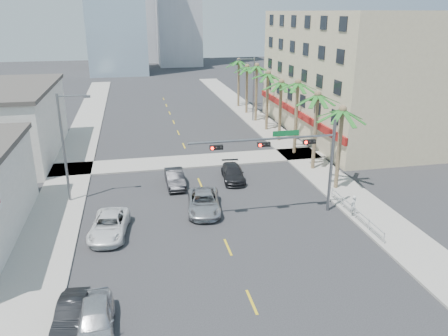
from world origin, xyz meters
The scene contains 25 objects.
ground centered at (0.00, 0.00, 0.00)m, with size 260.00×260.00×0.00m, color #262628.
sidewalk_right centered at (12.00, 20.00, 0.07)m, with size 4.00×120.00×0.15m, color gray.
sidewalk_left centered at (-12.00, 20.00, 0.07)m, with size 4.00×120.00×0.15m, color gray.
sidewalk_cross centered at (0.00, 22.00, 0.07)m, with size 80.00×4.00×0.15m, color gray.
building_right centered at (21.99, 30.00, 7.50)m, with size 15.25×28.00×15.00m.
building_left_far centered at (-19.50, 28.00, 3.60)m, with size 11.00×18.00×7.20m, color beige.
traffic_signal_mast centered at (5.78, 7.95, 5.06)m, with size 11.12×0.54×7.20m.
palm_tree_0 centered at (11.60, 12.00, 7.08)m, with size 4.80×4.80×7.80m.
palm_tree_1 centered at (11.60, 17.20, 7.43)m, with size 4.80×4.80×8.16m.
palm_tree_2 centered at (11.60, 22.40, 7.78)m, with size 4.80×4.80×8.52m.
palm_tree_3 centered at (11.60, 27.60, 7.08)m, with size 4.80×4.80×7.80m.
palm_tree_4 centered at (11.60, 32.80, 7.43)m, with size 4.80×4.80×8.16m.
palm_tree_5 centered at (11.60, 38.00, 7.78)m, with size 4.80×4.80×8.52m.
palm_tree_6 centered at (11.60, 43.20, 7.08)m, with size 4.80×4.80×7.80m.
palm_tree_7 centered at (11.60, 48.40, 7.43)m, with size 4.80×4.80×8.16m.
streetlight_left centered at (-11.00, 14.00, 5.06)m, with size 2.55×0.25×9.00m.
streetlight_right centered at (11.00, 38.00, 5.06)m, with size 2.55×0.25×9.00m.
guardrail centered at (10.30, 6.00, 0.67)m, with size 0.08×8.08×1.00m.
car_parked_near centered at (-8.10, -2.76, 0.77)m, with size 1.82×4.52×1.54m, color silver.
car_parked_mid centered at (-9.37, -1.75, 0.62)m, with size 1.30×3.74×1.23m, color black.
car_parked_far centered at (-7.80, 7.44, 0.72)m, with size 2.40×5.21×1.45m, color white.
car_lane_left centered at (-2.31, 15.67, 0.74)m, with size 1.56×4.48×1.48m, color black.
car_lane_center centered at (-0.63, 9.93, 0.75)m, with size 2.47×5.37×1.49m, color #B5B6BA.
car_lane_right centered at (3.14, 16.00, 0.68)m, with size 1.91×4.70×1.36m, color black.
pedestrian centered at (10.30, 6.44, 0.98)m, with size 0.60×0.40×1.65m, color silver.
Camera 1 is at (-5.61, -21.12, 14.90)m, focal length 35.00 mm.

